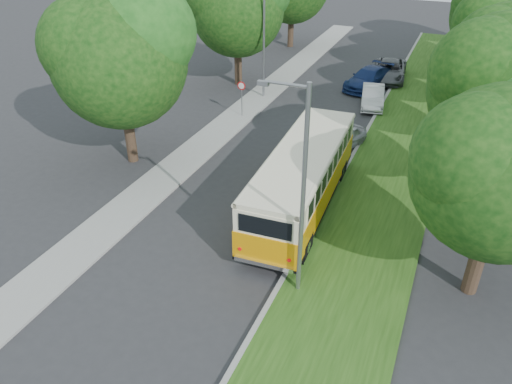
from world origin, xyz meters
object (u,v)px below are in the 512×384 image
at_px(vintage_bus, 302,180).
at_px(car_white, 373,96).
at_px(car_blue, 368,78).
at_px(car_silver, 342,139).
at_px(lamppost_near, 301,189).
at_px(lamppost_far, 263,40).
at_px(car_grey, 389,70).

distance_m(vintage_bus, car_white, 14.53).
relative_size(vintage_bus, car_white, 2.50).
bearing_deg(car_blue, car_silver, -70.33).
bearing_deg(vintage_bus, lamppost_near, -76.11).
relative_size(lamppost_near, car_blue, 1.57).
relative_size(lamppost_near, lamppost_far, 1.07).
height_order(lamppost_far, car_silver, lamppost_far).
bearing_deg(lamppost_far, lamppost_near, -64.29).
height_order(vintage_bus, car_blue, vintage_bus).
bearing_deg(car_white, lamppost_far, 179.28).
height_order(car_white, car_blue, car_blue).
bearing_deg(car_white, car_grey, 78.98).
bearing_deg(car_blue, vintage_bus, -72.25).
bearing_deg(lamppost_near, lamppost_far, 115.71).
relative_size(car_white, car_blue, 0.82).
relative_size(lamppost_near, car_grey, 1.48).
bearing_deg(lamppost_near, car_blue, 95.59).
relative_size(car_silver, car_grey, 0.68).
xyz_separation_m(vintage_bus, car_grey, (0.37, 20.64, -0.79)).
bearing_deg(lamppost_far, car_grey, 44.29).
height_order(car_white, car_grey, car_grey).
bearing_deg(vintage_bus, car_blue, 89.83).
relative_size(vintage_bus, car_silver, 2.82).
xyz_separation_m(lamppost_far, car_silver, (7.42, -6.10, -3.49)).
bearing_deg(car_blue, car_white, -58.04).
bearing_deg(car_white, lamppost_near, -97.28).
height_order(car_silver, car_white, car_white).
relative_size(lamppost_far, car_grey, 1.39).
distance_m(lamppost_far, vintage_bus, 15.26).
bearing_deg(lamppost_far, car_blue, 37.01).
height_order(lamppost_far, vintage_bus, lamppost_far).
relative_size(car_silver, car_blue, 0.72).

